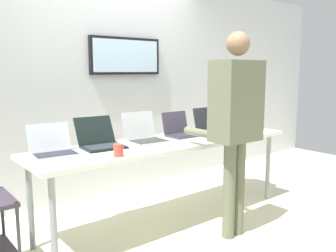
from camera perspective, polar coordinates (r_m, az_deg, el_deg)
ground at (r=3.73m, az=0.11°, el=-14.79°), size 8.00×8.00×0.04m
back_wall at (r=4.36m, az=-9.24°, el=6.57°), size 8.00×0.11×2.61m
workbench at (r=3.50m, az=0.11°, el=-3.25°), size 2.72×0.70×0.80m
equipment_box at (r=4.29m, az=11.42°, el=1.52°), size 0.36×0.40×0.29m
laptop_station_0 at (r=3.05m, az=-17.73°, el=-3.31°), size 0.37×0.36×0.24m
laptop_station_1 at (r=3.26m, az=-10.64°, el=-2.26°), size 0.38×0.43×0.25m
laptop_station_2 at (r=3.45m, az=-3.75°, el=-1.45°), size 0.36×0.37×0.27m
laptop_station_3 at (r=3.74m, az=1.95°, el=-0.71°), size 0.32×0.29×0.24m
laptop_station_4 at (r=4.02m, az=6.84°, el=-0.06°), size 0.33×0.31×0.26m
person at (r=3.16m, az=10.56°, el=1.69°), size 0.44×0.58×1.79m
coffee_mug at (r=2.88m, az=-7.82°, el=-3.82°), size 0.08×0.08×0.10m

